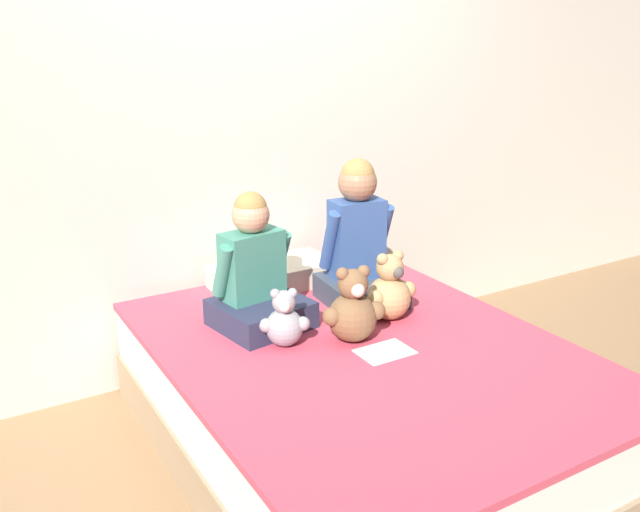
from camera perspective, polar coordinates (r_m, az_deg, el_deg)
ground_plane at (r=2.94m, az=3.48°, el=-15.94°), size 14.00×14.00×0.00m
wall_behind_bed at (r=3.36m, az=-6.34°, el=11.40°), size 8.00×0.06×2.50m
bed at (r=2.81m, az=3.57°, el=-11.98°), size 1.48×1.92×0.47m
child_on_left at (r=2.82m, az=-5.44°, el=-1.68°), size 0.40×0.40×0.57m
child_on_right at (r=3.05m, az=3.25°, el=1.09°), size 0.36×0.37×0.66m
teddy_bear_held_by_left_child at (r=2.67m, az=-3.02°, el=-5.55°), size 0.19×0.15×0.24m
teddy_bear_held_by_right_child at (r=2.91m, az=5.87°, el=-2.95°), size 0.25×0.19×0.30m
teddy_bear_between_children at (r=2.69m, az=2.77°, el=-4.56°), size 0.26×0.20×0.31m
pillow_at_headboard at (r=3.30m, az=-3.97°, el=-1.59°), size 0.58×0.30×0.11m
sign_card at (r=2.66m, az=5.48°, el=-8.02°), size 0.21×0.15×0.00m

